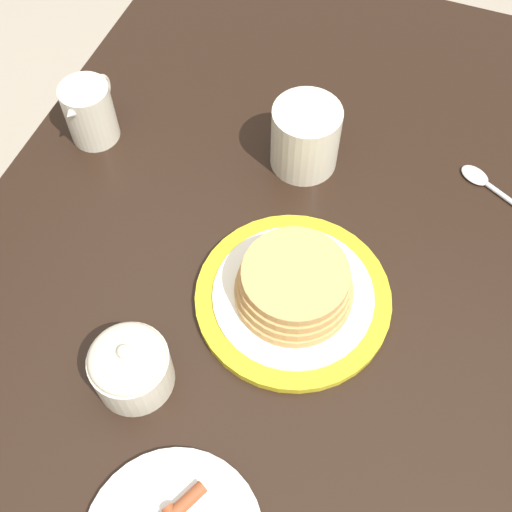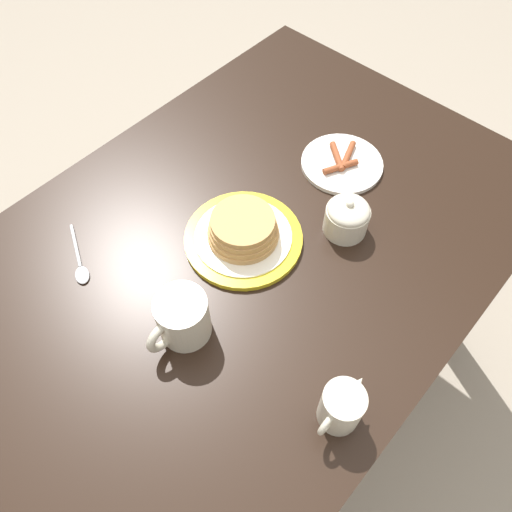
# 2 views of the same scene
# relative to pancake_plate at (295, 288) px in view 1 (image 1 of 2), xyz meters

# --- Properties ---
(ground_plane) EXTENTS (8.00, 8.00, 0.00)m
(ground_plane) POSITION_rel_pancake_plate_xyz_m (-0.00, 0.01, -0.80)
(ground_plane) COLOR gray
(dining_table) EXTENTS (1.27, 0.87, 0.78)m
(dining_table) POSITION_rel_pancake_plate_xyz_m (-0.00, 0.01, -0.16)
(dining_table) COLOR black
(dining_table) RESTS_ON ground_plane
(pancake_plate) EXTENTS (0.24, 0.24, 0.07)m
(pancake_plate) POSITION_rel_pancake_plate_xyz_m (0.00, 0.00, 0.00)
(pancake_plate) COLOR gold
(pancake_plate) RESTS_ON dining_table
(coffee_mug) EXTENTS (0.13, 0.09, 0.10)m
(coffee_mug) POSITION_rel_pancake_plate_xyz_m (0.21, 0.06, 0.02)
(coffee_mug) COLOR beige
(coffee_mug) RESTS_ON dining_table
(creamer_pitcher) EXTENTS (0.11, 0.07, 0.10)m
(creamer_pitcher) POSITION_rel_pancake_plate_xyz_m (0.15, 0.35, 0.02)
(creamer_pitcher) COLOR beige
(creamer_pitcher) RESTS_ON dining_table
(sugar_bowl) EXTENTS (0.09, 0.09, 0.09)m
(sugar_bowl) POSITION_rel_pancake_plate_xyz_m (-0.16, 0.13, 0.01)
(sugar_bowl) COLOR beige
(sugar_bowl) RESTS_ON dining_table
(spoon) EXTENTS (0.08, 0.14, 0.01)m
(spoon) POSITION_rel_pancake_plate_xyz_m (0.26, -0.20, -0.02)
(spoon) COLOR silver
(spoon) RESTS_ON dining_table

